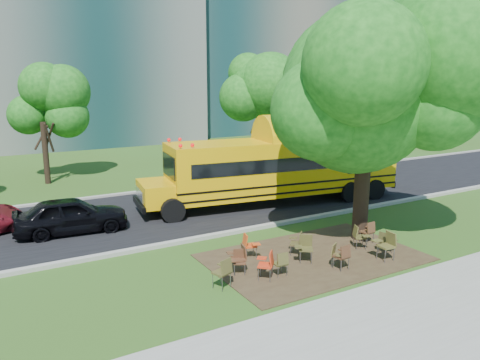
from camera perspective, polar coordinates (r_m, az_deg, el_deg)
ground at (r=15.84m, az=4.99°, el=-9.48°), size 160.00×160.00×0.00m
sidewalk at (r=12.46m, az=18.79°, el=-16.35°), size 60.00×4.00×0.04m
dirt_patch at (r=16.02m, az=9.00°, el=-9.27°), size 7.00×4.50×0.03m
asphalt_road at (r=21.63m, az=-5.68°, el=-3.45°), size 80.00×8.00×0.04m
kerb_near at (r=18.19m, az=-0.44°, el=-6.27°), size 80.00×0.25×0.14m
kerb_far at (r=25.30m, az=-9.52°, el=-1.13°), size 80.00×0.25×0.14m
building_right at (r=60.01m, az=3.22°, el=18.59°), size 30.00×16.00×25.00m
bg_tree_2 at (r=28.28m, az=-23.03°, el=7.97°), size 4.80×4.80×6.62m
bg_tree_3 at (r=30.81m, az=2.47°, el=10.71°), size 5.60×5.60×7.84m
bg_tree_4 at (r=35.04m, az=14.64°, el=9.39°), size 5.00×5.00×6.85m
main_tree at (r=17.18m, az=15.31°, el=11.31°), size 7.20×7.20×9.31m
school_bus at (r=22.34m, az=5.16°, el=1.65°), size 12.67×4.37×3.04m
chair_0 at (r=13.47m, az=-2.02°, el=-10.86°), size 0.63×0.71×0.92m
chair_1 at (r=14.27m, az=5.08°, el=-9.85°), size 0.54×0.47×0.80m
chair_2 at (r=14.02m, az=3.33°, el=-9.98°), size 0.61×0.76×0.89m
chair_3 at (r=15.41m, az=7.93°, el=-7.94°), size 0.78×0.61×0.91m
chair_4 at (r=15.01m, az=12.46°, el=-8.84°), size 0.56×0.53×0.85m
chair_5 at (r=15.17m, az=11.72°, el=-8.76°), size 0.52×0.64×0.78m
chair_6 at (r=16.15m, az=17.47°, el=-7.33°), size 0.57×0.66×0.97m
chair_7 at (r=16.73m, az=17.33°, el=-7.05°), size 0.50×0.52×0.78m
chair_8 at (r=14.49m, az=-0.05°, el=-9.19°), size 0.53×0.67×0.90m
chair_9 at (r=14.41m, az=-0.17°, el=-9.63°), size 0.65×0.51×0.78m
chair_10 at (r=15.58m, az=1.09°, el=-7.75°), size 0.50×0.64×0.84m
chair_11 at (r=15.95m, az=7.07°, el=-7.39°), size 0.57×0.71×0.83m
chair_12 at (r=16.91m, az=14.31°, el=-6.51°), size 0.55×0.70×0.85m
chair_13 at (r=17.56m, az=15.42°, el=-5.88°), size 0.55×0.52×0.84m
black_car at (r=19.16m, az=-19.87°, el=-4.05°), size 4.32×2.05×1.43m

